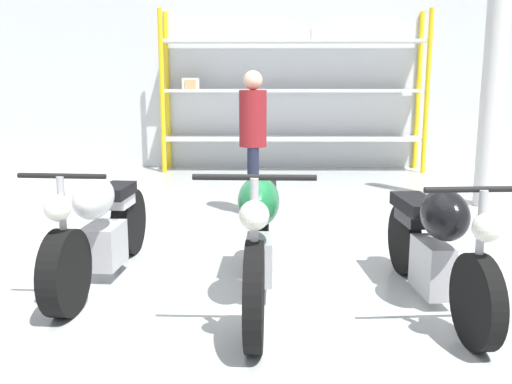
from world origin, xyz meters
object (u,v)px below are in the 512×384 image
(shelving_rack, at_px, (289,90))
(motorcycle_white, at_px, (101,229))
(motorcycle_black, at_px, (435,242))
(motorcycle_green, at_px, (259,234))
(person_browsing, at_px, (253,131))

(shelving_rack, xyz_separation_m, motorcycle_white, (-1.77, -5.68, -0.99))
(motorcycle_white, bearing_deg, shelving_rack, 167.32)
(motorcycle_black, bearing_deg, motorcycle_green, -95.81)
(person_browsing, bearing_deg, shelving_rack, -102.96)
(shelving_rack, bearing_deg, motorcycle_black, -83.05)
(shelving_rack, bearing_deg, motorcycle_white, -107.30)
(person_browsing, bearing_deg, motorcycle_black, 112.62)
(motorcycle_green, bearing_deg, shelving_rack, 177.14)
(shelving_rack, distance_m, motorcycle_white, 6.04)
(motorcycle_white, height_order, motorcycle_green, motorcycle_green)
(motorcycle_green, height_order, person_browsing, person_browsing)
(motorcycle_green, relative_size, motorcycle_black, 1.12)
(shelving_rack, xyz_separation_m, person_browsing, (-0.58, -3.42, -0.42))
(shelving_rack, xyz_separation_m, motorcycle_black, (0.75, -6.17, -0.96))
(motorcycle_white, xyz_separation_m, motorcycle_black, (2.52, -0.48, 0.03))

